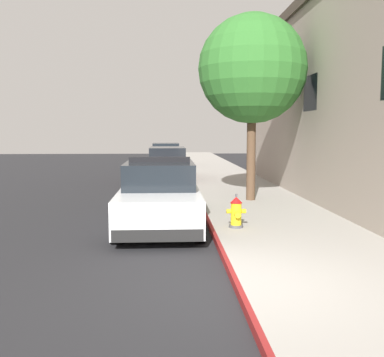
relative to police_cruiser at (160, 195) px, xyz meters
name	(u,v)px	position (x,y,z in m)	size (l,w,h in m)	color
ground_plane	(78,198)	(-3.08, 5.43, -0.84)	(29.61, 60.00, 0.20)	#232326
sidewalk_pavement	(241,192)	(2.92, 5.43, -0.68)	(3.38, 60.00, 0.13)	#9E9991
curb_painted_edge	(195,192)	(1.20, 5.43, -0.68)	(0.08, 60.00, 0.13)	maroon
police_cruiser	(160,195)	(0.00, 0.00, 0.00)	(1.94, 4.84, 1.68)	white
parked_car_silver_ahead	(168,165)	(0.19, 10.04, 0.00)	(1.94, 4.84, 1.56)	maroon
parked_car_dark_far	(166,156)	(0.08, 17.68, 0.00)	(1.94, 4.84, 1.56)	#B2B5BA
fire_hydrant	(236,212)	(1.74, -0.94, -0.26)	(0.44, 0.40, 0.76)	#4C4C51
street_tree	(252,70)	(2.82, 3.08, 3.46)	(3.35, 3.35, 5.76)	brown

